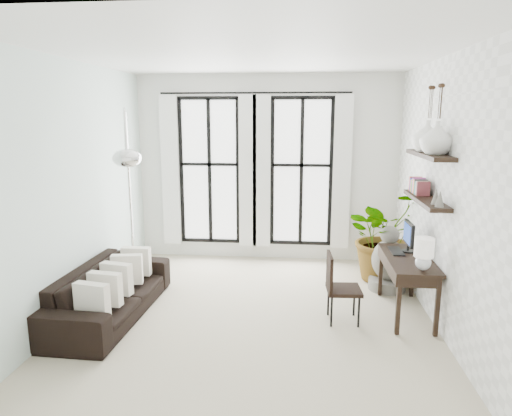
# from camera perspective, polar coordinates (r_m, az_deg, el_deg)

# --- Properties ---
(floor) EXTENTS (5.00, 5.00, 0.00)m
(floor) POSITION_cam_1_polar(r_m,az_deg,el_deg) (5.96, -0.51, -13.47)
(floor) COLOR #BFB597
(floor) RESTS_ON ground
(ceiling) EXTENTS (5.00, 5.00, 0.00)m
(ceiling) POSITION_cam_1_polar(r_m,az_deg,el_deg) (5.44, -0.58, 18.74)
(ceiling) COLOR white
(ceiling) RESTS_ON wall_back
(wall_left) EXTENTS (0.00, 5.00, 5.00)m
(wall_left) POSITION_cam_1_polar(r_m,az_deg,el_deg) (6.13, -21.97, 2.08)
(wall_left) COLOR silver
(wall_left) RESTS_ON floor
(wall_right) EXTENTS (0.00, 5.00, 5.00)m
(wall_right) POSITION_cam_1_polar(r_m,az_deg,el_deg) (5.70, 22.58, 1.37)
(wall_right) COLOR white
(wall_right) RESTS_ON floor
(wall_back) EXTENTS (4.50, 0.00, 4.50)m
(wall_back) POSITION_cam_1_polar(r_m,az_deg,el_deg) (7.94, 1.35, 4.91)
(wall_back) COLOR white
(wall_back) RESTS_ON floor
(windows) EXTENTS (3.26, 0.13, 2.65)m
(windows) POSITION_cam_1_polar(r_m,az_deg,el_deg) (7.89, -0.14, 4.58)
(windows) COLOR white
(windows) RESTS_ON wall_back
(wall_shelves) EXTENTS (0.25, 1.30, 0.60)m
(wall_shelves) POSITION_cam_1_polar(r_m,az_deg,el_deg) (5.94, 20.51, 3.16)
(wall_shelves) COLOR black
(wall_shelves) RESTS_ON wall_right
(sofa) EXTENTS (0.95, 2.23, 0.64)m
(sofa) POSITION_cam_1_polar(r_m,az_deg,el_deg) (6.17, -17.78, -9.92)
(sofa) COLOR black
(sofa) RESTS_ON floor
(throw_pillows) EXTENTS (0.40, 1.52, 0.40)m
(throw_pillows) POSITION_cam_1_polar(r_m,az_deg,el_deg) (6.07, -17.00, -8.42)
(throw_pillows) COLOR silver
(throw_pillows) RESTS_ON sofa
(plant) EXTENTS (1.62, 1.54, 1.42)m
(plant) POSITION_cam_1_polar(r_m,az_deg,el_deg) (7.29, 15.86, -3.28)
(plant) COLOR #2D7228
(plant) RESTS_ON floor
(desk) EXTENTS (0.54, 1.29, 1.15)m
(desk) POSITION_cam_1_polar(r_m,az_deg,el_deg) (6.04, 18.53, -6.47)
(desk) COLOR black
(desk) RESTS_ON floor
(desk_chair) EXTENTS (0.43, 0.43, 0.86)m
(desk_chair) POSITION_cam_1_polar(r_m,az_deg,el_deg) (5.75, 10.16, -9.27)
(desk_chair) COLOR black
(desk_chair) RESTS_ON floor
(arc_lamp) EXTENTS (0.77, 1.43, 2.61)m
(arc_lamp) POSITION_cam_1_polar(r_m,az_deg,el_deg) (6.27, -15.81, 6.37)
(arc_lamp) COLOR silver
(arc_lamp) RESTS_ON floor
(buddha) EXTENTS (0.53, 0.53, 0.96)m
(buddha) POSITION_cam_1_polar(r_m,az_deg,el_deg) (6.96, 16.19, -6.62)
(buddha) COLOR slate
(buddha) RESTS_ON floor
(vase_a) EXTENTS (0.37, 0.37, 0.38)m
(vase_a) POSITION_cam_1_polar(r_m,az_deg,el_deg) (5.62, 21.65, 8.16)
(vase_a) COLOR white
(vase_a) RESTS_ON shelf_upper
(vase_b) EXTENTS (0.37, 0.37, 0.38)m
(vase_b) POSITION_cam_1_polar(r_m,az_deg,el_deg) (6.00, 20.60, 8.41)
(vase_b) COLOR white
(vase_b) RESTS_ON shelf_upper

